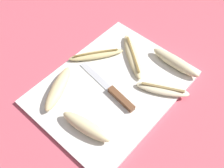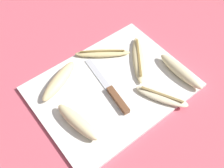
% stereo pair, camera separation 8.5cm
% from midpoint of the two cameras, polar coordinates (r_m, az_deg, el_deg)
% --- Properties ---
extents(ground_plane, '(4.00, 4.00, 0.00)m').
position_cam_midpoint_polar(ground_plane, '(0.87, -2.80, -1.04)').
color(ground_plane, '#C65160').
extents(cutting_board, '(0.50, 0.38, 0.01)m').
position_cam_midpoint_polar(cutting_board, '(0.86, -2.81, -0.82)').
color(cutting_board, white).
rests_on(cutting_board, ground_plane).
extents(knife, '(0.05, 0.25, 0.02)m').
position_cam_midpoint_polar(knife, '(0.83, -2.11, -2.37)').
color(knife, brown).
rests_on(knife, cutting_board).
extents(banana_mellow_near, '(0.18, 0.11, 0.03)m').
position_cam_midpoint_polar(banana_mellow_near, '(0.86, -14.45, -1.07)').
color(banana_mellow_near, beige).
rests_on(banana_mellow_near, cutting_board).
extents(banana_cream_curved, '(0.04, 0.18, 0.04)m').
position_cam_midpoint_polar(banana_cream_curved, '(0.91, 11.13, 4.49)').
color(banana_cream_curved, beige).
rests_on(banana_cream_curved, cutting_board).
extents(banana_ripe_center, '(0.16, 0.19, 0.02)m').
position_cam_midpoint_polar(banana_ripe_center, '(0.92, 1.92, 5.95)').
color(banana_ripe_center, beige).
rests_on(banana_ripe_center, cutting_board).
extents(banana_spotted_left, '(0.18, 0.14, 0.02)m').
position_cam_midpoint_polar(banana_spotted_left, '(0.93, -6.12, 6.16)').
color(banana_spotted_left, '#DBC684').
rests_on(banana_spotted_left, cutting_board).
extents(banana_soft_right, '(0.07, 0.17, 0.04)m').
position_cam_midpoint_polar(banana_soft_right, '(0.77, -8.89, -9.36)').
color(banana_soft_right, beige).
rests_on(banana_soft_right, cutting_board).
extents(banana_bright_far, '(0.12, 0.17, 0.02)m').
position_cam_midpoint_polar(banana_bright_far, '(0.84, 8.13, -1.33)').
color(banana_bright_far, beige).
rests_on(banana_bright_far, cutting_board).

